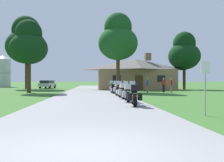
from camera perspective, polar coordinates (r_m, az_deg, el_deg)
The scene contains 20 objects.
ground_plane at distance 24.57m, azimuth -4.68°, elevation -3.11°, with size 500.00×500.00×0.00m, color #386628.
asphalt_driveway at distance 22.58m, azimuth -4.70°, elevation -3.32°, with size 6.40×80.00×0.06m, color gray.
motorcycle_blue_nearest_to_camera at distance 12.71m, azimuth 5.26°, elevation -3.39°, with size 0.81×2.08×1.30m.
motorcycle_yellow_second_in_row at distance 15.11m, azimuth 3.66°, elevation -2.83°, with size 0.74×2.08×1.30m.
motorcycle_orange_third_in_row at distance 17.72m, azimuth 2.40°, elevation -2.39°, with size 0.79×2.08×1.30m.
motorcycle_blue_fourth_in_row at distance 20.10m, azimuth 1.48°, elevation -2.07°, with size 0.66×2.08×1.30m.
motorcycle_orange_fifth_in_row at distance 22.36m, azimuth 1.16°, elevation -1.87°, with size 0.77×2.08×1.30m.
motorcycle_green_sixth_in_row at distance 24.75m, azimuth 0.15°, elevation -1.65°, with size 0.66×2.08×1.30m.
motorcycle_black_farthest_in_row at distance 26.99m, azimuth 0.14°, elevation -1.53°, with size 0.72×2.08×1.30m.
stone_lodge at distance 36.87m, azimuth 5.46°, elevation 1.72°, with size 11.83×7.23×5.58m.
bystander_red_shirt_near_lodge at distance 28.95m, azimuth 12.17°, elevation -0.74°, with size 0.51×0.35×1.69m.
bystander_red_shirt_beside_signpost at distance 29.02m, azimuth 13.91°, elevation -0.74°, with size 0.29×0.54×1.69m.
bystander_blue_shirt_by_tree at distance 27.24m, azimuth 8.45°, elevation -0.80°, with size 0.36×0.50×1.69m.
metal_signpost_roadside at distance 10.04m, azimuth 21.29°, elevation -0.09°, with size 0.36×0.06×2.14m.
tree_left_far at distance 42.09m, azimuth -19.69°, elevation 8.70°, with size 6.49×6.49×11.93m.
tree_right_of_lodge at distance 39.14m, azimuth 16.78°, elevation 6.49°, with size 4.91×4.91×8.96m.
tree_left_near at distance 28.73m, azimuth -19.14°, elevation 8.28°, with size 4.16×4.16×8.22m.
tree_by_lodge_front at distance 29.61m, azimuth 1.44°, elevation 9.99°, with size 4.80×4.80×9.63m.
metal_silo_distant at distance 56.40m, azimuth -24.52°, elevation 2.13°, with size 3.33×3.33×6.72m.
parked_silver_suv_far_left at distance 44.10m, azimuth -15.08°, elevation -0.67°, with size 2.44×4.81×1.40m.
Camera 1 is at (0.08, -4.53, 1.39)m, focal length 38.49 mm.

